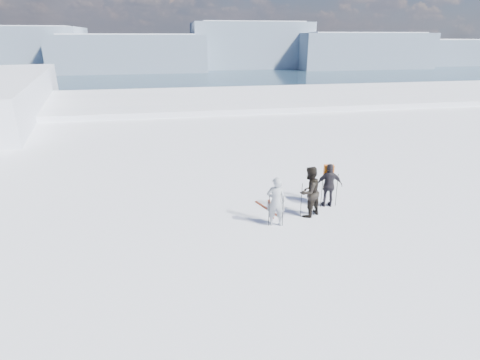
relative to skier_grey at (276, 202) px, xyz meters
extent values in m
plane|color=white|center=(0.97, 58.04, -18.42)|extent=(220.00, 208.01, 71.62)
cube|color=white|center=(0.97, 28.04, -7.42)|extent=(180.00, 16.00, 14.00)
plane|color=#1F3548|center=(0.97, 288.04, -30.92)|extent=(820.00, 820.00, 0.00)
cube|color=slate|center=(-159.03, 468.04, -7.92)|extent=(130.00, 80.00, 46.00)
cube|color=white|center=(-159.03, 468.04, 12.08)|extent=(110.50, 70.00, 8.00)
cube|color=slate|center=(-39.03, 438.04, -11.92)|extent=(160.00, 80.00, 38.00)
cube|color=white|center=(-39.03, 438.04, 4.08)|extent=(136.00, 70.00, 8.00)
cube|color=slate|center=(100.97, 468.04, -4.92)|extent=(140.00, 80.00, 52.00)
cube|color=white|center=(100.97, 468.04, 18.08)|extent=(119.00, 70.00, 8.00)
cube|color=slate|center=(230.97, 438.04, -10.92)|extent=(160.00, 80.00, 40.00)
cube|color=white|center=(230.97, 438.04, 6.08)|extent=(136.00, 70.00, 8.00)
cube|color=slate|center=(350.97, 468.04, -14.92)|extent=(130.00, 80.00, 32.00)
cube|color=white|center=(350.97, 468.04, -1.92)|extent=(110.50, 70.00, 8.00)
cube|color=#2D2B28|center=(-21.03, 34.04, -9.92)|extent=(21.55, 17.87, 14.25)
cone|color=black|center=(-18.03, 33.04, -3.92)|extent=(5.60, 5.60, 10.00)
cone|color=black|center=(-17.03, 30.04, -3.92)|extent=(5.60, 5.60, 10.00)
cone|color=black|center=(-19.03, 28.04, -3.42)|extent=(6.16, 6.16, 11.00)
imported|color=#9BA2A9|center=(0.00, 0.00, 0.00)|extent=(0.74, 0.55, 1.85)
imported|color=black|center=(1.44, 0.50, 0.06)|extent=(1.20, 1.12, 1.97)
imported|color=black|center=(2.52, 1.17, -0.03)|extent=(1.11, 0.62, 1.79)
cube|color=orange|center=(2.57, 1.41, 1.15)|extent=(0.41, 0.28, 0.57)
cylinder|color=black|center=(-0.25, -0.03, -0.33)|extent=(0.02, 0.02, 1.19)
cylinder|color=black|center=(0.24, -0.11, -0.34)|extent=(0.02, 0.02, 1.17)
cylinder|color=black|center=(1.13, 0.47, -0.25)|extent=(0.02, 0.02, 1.36)
cylinder|color=black|center=(1.67, 0.47, -0.27)|extent=(0.02, 0.02, 1.31)
cylinder|color=black|center=(2.21, 1.12, -0.35)|extent=(0.02, 0.02, 1.16)
cylinder|color=black|center=(2.85, 1.13, -0.24)|extent=(0.02, 0.02, 1.37)
cube|color=black|center=(0.06, 1.31, -0.91)|extent=(0.66, 1.63, 0.03)
cube|color=black|center=(0.20, 1.31, -0.91)|extent=(0.38, 1.69, 0.03)
camera|label=1|loc=(-3.54, -11.66, 5.49)|focal=28.00mm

